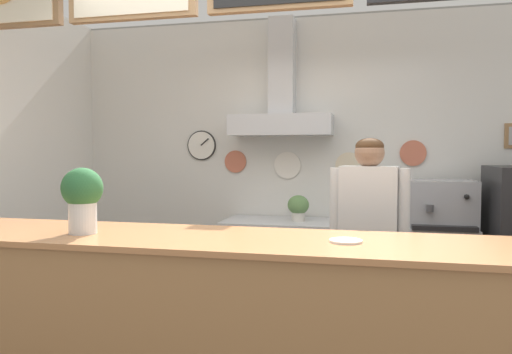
{
  "coord_description": "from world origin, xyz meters",
  "views": [
    {
      "loc": [
        0.49,
        -2.67,
        1.54
      ],
      "look_at": [
        -0.29,
        0.71,
        1.35
      ],
      "focal_mm": 34.29,
      "sensor_mm": 36.0,
      "label": 1
    }
  ],
  "objects": [
    {
      "name": "back_wall_assembly",
      "position": [
        -0.02,
        2.11,
        1.53
      ],
      "size": [
        5.09,
        2.38,
        2.87
      ],
      "color": "gray",
      "rests_on": "ground_plane"
    },
    {
      "name": "service_counter",
      "position": [
        0.0,
        -0.23,
        0.54
      ],
      "size": [
        4.53,
        0.74,
        1.09
      ],
      "color": "#B77F4C",
      "rests_on": "ground_plane"
    },
    {
      "name": "back_prep_counter",
      "position": [
        0.27,
        1.85,
        0.43
      ],
      "size": [
        2.24,
        0.62,
        0.88
      ],
      "color": "silver",
      "rests_on": "ground_plane"
    },
    {
      "name": "shop_worker",
      "position": [
        0.49,
        0.79,
        0.89
      ],
      "size": [
        0.54,
        0.26,
        1.63
      ],
      "rotation": [
        0.0,
        0.0,
        3.02
      ],
      "color": "#232328",
      "rests_on": "ground_plane"
    },
    {
      "name": "espresso_machine",
      "position": [
        1.1,
        1.82,
        1.08
      ],
      "size": [
        0.57,
        0.53,
        0.4
      ],
      "color": "#A3A5AD",
      "rests_on": "back_prep_counter"
    },
    {
      "name": "potted_rosemary",
      "position": [
        0.69,
        1.82,
        1.0
      ],
      "size": [
        0.16,
        0.16,
        0.21
      ],
      "color": "beige",
      "rests_on": "back_prep_counter"
    },
    {
      "name": "potted_basil",
      "position": [
        -0.15,
        1.84,
        1.02
      ],
      "size": [
        0.2,
        0.2,
        0.24
      ],
      "color": "beige",
      "rests_on": "back_prep_counter"
    },
    {
      "name": "condiment_plate",
      "position": [
        0.38,
        -0.24,
        1.09
      ],
      "size": [
        0.16,
        0.16,
        0.01
      ],
      "color": "white",
      "rests_on": "service_counter"
    },
    {
      "name": "basil_vase",
      "position": [
        -1.03,
        -0.31,
        1.28
      ],
      "size": [
        0.22,
        0.22,
        0.36
      ],
      "color": "silver",
      "rests_on": "service_counter"
    }
  ]
}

